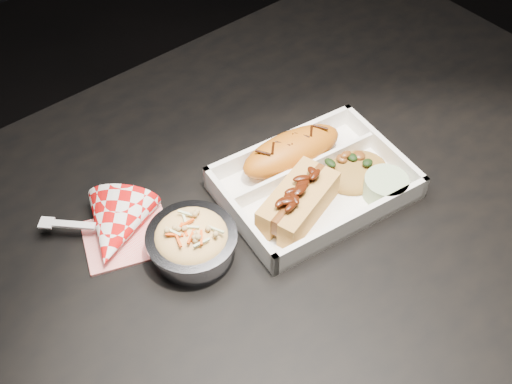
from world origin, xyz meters
TOP-DOWN VIEW (x-y plane):
  - dining_table at (0.00, 0.00)m, footprint 1.20×0.80m
  - food_tray at (0.07, 0.00)m, footprint 0.27×0.21m
  - fried_pastry at (0.08, 0.06)m, footprint 0.16×0.08m
  - hotdog at (0.02, -0.02)m, footprint 0.13×0.09m
  - fried_rice_mound at (0.13, -0.02)m, footprint 0.11×0.09m
  - cupcake_liner at (0.13, -0.07)m, footprint 0.06×0.06m
  - foil_coleslaw_cup at (-0.12, 0.02)m, footprint 0.12×0.12m
  - napkin_fork at (-0.19, 0.10)m, footprint 0.15×0.15m

SIDE VIEW (x-z plane):
  - dining_table at x=0.00m, z-range 0.28..1.03m
  - food_tray at x=0.07m, z-range 0.74..0.78m
  - napkin_fork at x=-0.19m, z-range 0.72..0.82m
  - cupcake_liner at x=0.13m, z-range 0.76..0.79m
  - fried_rice_mound at x=0.13m, z-range 0.76..0.79m
  - foil_coleslaw_cup at x=-0.12m, z-range 0.75..0.81m
  - fried_pastry at x=0.08m, z-range 0.76..0.81m
  - hotdog at x=0.02m, z-range 0.75..0.81m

